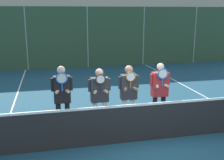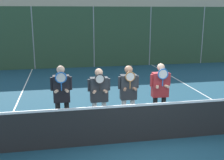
{
  "view_description": "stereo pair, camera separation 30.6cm",
  "coord_description": "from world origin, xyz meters",
  "px_view_note": "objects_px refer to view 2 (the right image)",
  "views": [
    {
      "loc": [
        -2.24,
        -6.18,
        3.19
      ],
      "look_at": [
        -0.57,
        1.13,
        1.34
      ],
      "focal_mm": 45.0,
      "sensor_mm": 36.0,
      "label": 1
    },
    {
      "loc": [
        -1.94,
        -6.25,
        3.19
      ],
      "look_at": [
        -0.57,
        1.13,
        1.34
      ],
      "focal_mm": 45.0,
      "sensor_mm": 36.0,
      "label": 2
    }
  ],
  "objects_px": {
    "player_center_left": "(99,94)",
    "car_right_of_center": "(209,42)",
    "player_leftmost": "(62,95)",
    "player_rightmost": "(160,90)",
    "player_center_right": "(128,92)",
    "car_left_of_center": "(75,45)",
    "car_center": "(146,44)"
  },
  "relations": [
    {
      "from": "car_center",
      "to": "car_right_of_center",
      "type": "xyz_separation_m",
      "value": [
        4.97,
        0.23,
        -0.01
      ]
    },
    {
      "from": "player_center_right",
      "to": "player_leftmost",
      "type": "bearing_deg",
      "value": -179.96
    },
    {
      "from": "car_center",
      "to": "car_right_of_center",
      "type": "relative_size",
      "value": 1.0
    },
    {
      "from": "car_right_of_center",
      "to": "player_rightmost",
      "type": "bearing_deg",
      "value": -124.15
    },
    {
      "from": "car_center",
      "to": "car_left_of_center",
      "type": "bearing_deg",
      "value": 177.28
    },
    {
      "from": "player_center_left",
      "to": "player_rightmost",
      "type": "xyz_separation_m",
      "value": [
        1.71,
        -0.01,
        0.04
      ]
    },
    {
      "from": "player_center_left",
      "to": "car_left_of_center",
      "type": "height_order",
      "value": "car_left_of_center"
    },
    {
      "from": "player_leftmost",
      "to": "car_center",
      "type": "bearing_deg",
      "value": 63.43
    },
    {
      "from": "car_center",
      "to": "player_center_right",
      "type": "bearing_deg",
      "value": -109.37
    },
    {
      "from": "player_center_right",
      "to": "car_center",
      "type": "bearing_deg",
      "value": 70.63
    },
    {
      "from": "player_leftmost",
      "to": "player_rightmost",
      "type": "bearing_deg",
      "value": 0.53
    },
    {
      "from": "player_center_right",
      "to": "player_rightmost",
      "type": "height_order",
      "value": "player_rightmost"
    },
    {
      "from": "player_center_left",
      "to": "player_center_right",
      "type": "bearing_deg",
      "value": -2.2
    },
    {
      "from": "player_center_left",
      "to": "player_center_right",
      "type": "distance_m",
      "value": 0.8
    },
    {
      "from": "player_center_left",
      "to": "car_center",
      "type": "height_order",
      "value": "car_center"
    },
    {
      "from": "player_leftmost",
      "to": "player_center_right",
      "type": "bearing_deg",
      "value": 0.04
    },
    {
      "from": "player_center_right",
      "to": "player_rightmost",
      "type": "distance_m",
      "value": 0.91
    },
    {
      "from": "player_center_right",
      "to": "player_rightmost",
      "type": "bearing_deg",
      "value": 1.5
    },
    {
      "from": "car_left_of_center",
      "to": "car_right_of_center",
      "type": "distance_m",
      "value": 9.9
    },
    {
      "from": "player_center_right",
      "to": "car_center",
      "type": "relative_size",
      "value": 0.4
    },
    {
      "from": "player_rightmost",
      "to": "car_center",
      "type": "relative_size",
      "value": 0.4
    },
    {
      "from": "player_center_left",
      "to": "player_center_right",
      "type": "xyz_separation_m",
      "value": [
        0.8,
        -0.03,
        0.03
      ]
    },
    {
      "from": "player_center_left",
      "to": "car_left_of_center",
      "type": "bearing_deg",
      "value": 89.64
    },
    {
      "from": "player_center_left",
      "to": "car_right_of_center",
      "type": "xyz_separation_m",
      "value": [
        9.98,
        12.19,
        -0.1
      ]
    },
    {
      "from": "player_center_left",
      "to": "car_left_of_center",
      "type": "relative_size",
      "value": 0.39
    },
    {
      "from": "car_left_of_center",
      "to": "car_center",
      "type": "distance_m",
      "value": 4.94
    },
    {
      "from": "player_leftmost",
      "to": "car_left_of_center",
      "type": "xyz_separation_m",
      "value": [
        1.06,
        12.22,
        -0.18
      ]
    },
    {
      "from": "car_left_of_center",
      "to": "car_right_of_center",
      "type": "xyz_separation_m",
      "value": [
        9.9,
        -0.0,
        0.02
      ]
    },
    {
      "from": "player_center_left",
      "to": "car_right_of_center",
      "type": "relative_size",
      "value": 0.39
    },
    {
      "from": "player_leftmost",
      "to": "player_rightmost",
      "type": "relative_size",
      "value": 1.02
    },
    {
      "from": "player_center_right",
      "to": "player_rightmost",
      "type": "xyz_separation_m",
      "value": [
        0.91,
        0.02,
        0.01
      ]
    },
    {
      "from": "car_center",
      "to": "car_right_of_center",
      "type": "height_order",
      "value": "car_center"
    }
  ]
}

